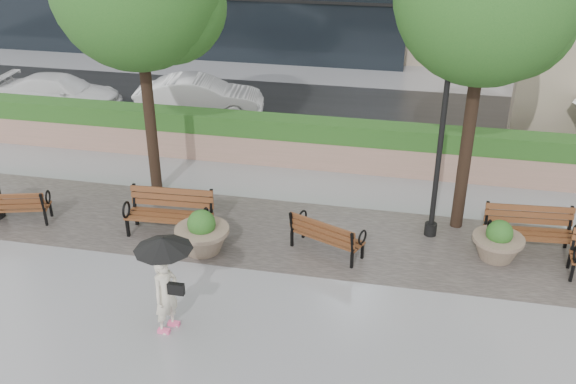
% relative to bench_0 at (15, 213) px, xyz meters
% --- Properties ---
extents(ground, '(100.00, 100.00, 0.00)m').
position_rel_bench_0_xyz_m(ground, '(7.46, -2.23, -0.26)').
color(ground, gray).
rests_on(ground, ground).
extents(cobble_strip, '(28.00, 3.20, 0.01)m').
position_rel_bench_0_xyz_m(cobble_strip, '(7.46, 0.77, -0.25)').
color(cobble_strip, '#383330').
rests_on(cobble_strip, ground).
extents(hedge_wall, '(24.00, 0.80, 1.35)m').
position_rel_bench_0_xyz_m(hedge_wall, '(7.46, 4.77, 0.41)').
color(hedge_wall, '#A27868').
rests_on(hedge_wall, ground).
extents(asphalt_street, '(40.00, 7.00, 0.00)m').
position_rel_bench_0_xyz_m(asphalt_street, '(7.46, 8.77, -0.26)').
color(asphalt_street, black).
rests_on(asphalt_street, ground).
extents(bench_0, '(1.72, 1.05, 0.87)m').
position_rel_bench_0_xyz_m(bench_0, '(0.00, 0.00, 0.00)').
color(bench_0, brown).
rests_on(bench_0, ground).
extents(bench_1, '(1.99, 0.88, 1.04)m').
position_rel_bench_0_xyz_m(bench_1, '(3.81, 0.26, 0.05)').
color(bench_1, brown).
rests_on(bench_1, ground).
extents(bench_2, '(1.73, 1.23, 0.87)m').
position_rel_bench_0_xyz_m(bench_2, '(7.46, 0.18, 0.00)').
color(bench_2, brown).
rests_on(bench_2, ground).
extents(bench_3, '(1.94, 0.90, 1.01)m').
position_rel_bench_0_xyz_m(bench_3, '(11.78, 1.14, 0.04)').
color(bench_3, brown).
rests_on(bench_3, ground).
extents(planter_left, '(1.20, 1.20, 1.00)m').
position_rel_bench_0_xyz_m(planter_left, '(4.79, -0.31, 0.13)').
color(planter_left, '#7F6B56').
rests_on(planter_left, ground).
extents(planter_right, '(1.09, 1.09, 0.92)m').
position_rel_bench_0_xyz_m(planter_right, '(11.11, 0.71, 0.10)').
color(planter_right, '#7F6B56').
rests_on(planter_right, ground).
extents(lamppost, '(0.28, 0.28, 4.44)m').
position_rel_bench_0_xyz_m(lamppost, '(9.70, 1.43, 1.71)').
color(lamppost, black).
rests_on(lamppost, ground).
extents(tree_1, '(3.80, 3.76, 7.23)m').
position_rel_bench_0_xyz_m(tree_1, '(10.45, 2.07, 4.95)').
color(tree_1, black).
rests_on(tree_1, ground).
extents(car_left, '(4.31, 1.96, 1.22)m').
position_rel_bench_0_xyz_m(car_left, '(-3.00, 7.58, 0.35)').
color(car_left, white).
rests_on(car_left, ground).
extents(car_right, '(4.45, 2.24, 1.40)m').
position_rel_bench_0_xyz_m(car_right, '(1.96, 7.83, 0.44)').
color(car_right, white).
rests_on(car_right, ground).
extents(pedestrian, '(1.04, 1.04, 1.91)m').
position_rel_bench_0_xyz_m(pedestrian, '(5.05, -2.99, 0.91)').
color(pedestrian, beige).
rests_on(pedestrian, ground).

